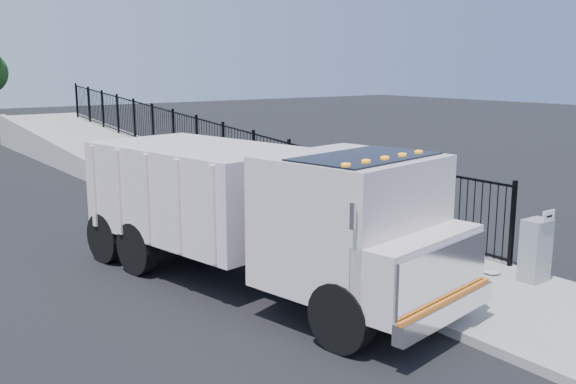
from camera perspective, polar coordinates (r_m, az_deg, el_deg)
ground at (r=13.36m, az=2.93°, el=-7.66°), size 120.00×120.00×0.00m
sidewalk at (r=13.31m, az=14.99°, el=-7.85°), size 3.55×12.00×0.12m
curb at (r=11.94m, az=9.05°, el=-9.73°), size 0.30×12.00×0.16m
ramp at (r=28.06m, az=-14.44°, el=2.00°), size 3.95×24.06×3.19m
iron_fence at (r=24.91m, az=-8.07°, el=3.21°), size 0.10×28.00×1.80m
truck at (r=12.36m, az=-2.28°, el=-1.38°), size 4.21×8.80×2.89m
worker at (r=12.82m, az=7.03°, el=-3.74°), size 0.62×0.77×1.82m
utility_cabinet at (r=13.55m, az=21.13°, el=-4.86°), size 0.55×0.40×1.25m
arrow_sign at (r=13.26m, az=22.15°, el=-2.00°), size 0.35×0.04×0.22m
debris at (r=13.88m, az=17.64°, el=-6.75°), size 0.36×0.36×0.09m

